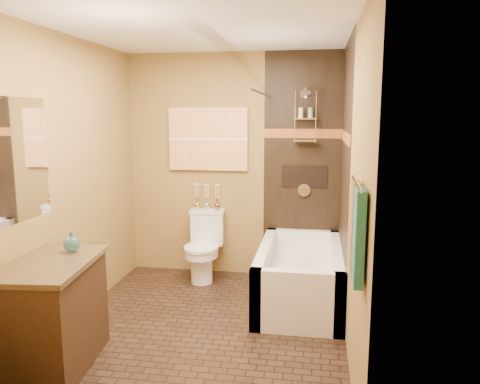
% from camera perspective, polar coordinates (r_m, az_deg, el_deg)
% --- Properties ---
extents(floor, '(3.00, 3.00, 0.00)m').
position_cam_1_polar(floor, '(4.20, -4.54, -16.32)').
color(floor, black).
rests_on(floor, ground).
extents(wall_left, '(0.02, 3.00, 2.50)m').
position_cam_1_polar(wall_left, '(4.28, -20.56, 1.12)').
color(wall_left, olive).
rests_on(wall_left, floor).
extents(wall_right, '(0.02, 3.00, 2.50)m').
position_cam_1_polar(wall_right, '(3.73, 13.42, 0.30)').
color(wall_right, olive).
rests_on(wall_right, floor).
extents(wall_back, '(2.40, 0.02, 2.50)m').
position_cam_1_polar(wall_back, '(5.29, -0.83, 3.20)').
color(wall_back, olive).
rests_on(wall_back, floor).
extents(wall_front, '(2.40, 0.02, 2.50)m').
position_cam_1_polar(wall_front, '(2.43, -13.43, -4.52)').
color(wall_front, olive).
rests_on(wall_front, floor).
extents(ceiling, '(3.00, 3.00, 0.00)m').
position_cam_1_polar(ceiling, '(3.85, -5.06, 19.51)').
color(ceiling, silver).
rests_on(ceiling, wall_back).
extents(alcove_tile_back, '(0.85, 0.01, 2.50)m').
position_cam_1_polar(alcove_tile_back, '(5.19, 7.61, 3.00)').
color(alcove_tile_back, black).
rests_on(alcove_tile_back, wall_back).
extents(alcove_tile_right, '(0.01, 1.50, 2.50)m').
position_cam_1_polar(alcove_tile_right, '(4.47, 12.61, 1.82)').
color(alcove_tile_right, black).
rests_on(alcove_tile_right, wall_right).
extents(mosaic_band_back, '(0.85, 0.01, 0.10)m').
position_cam_1_polar(mosaic_band_back, '(5.16, 7.69, 7.08)').
color(mosaic_band_back, maroon).
rests_on(mosaic_band_back, alcove_tile_back).
extents(mosaic_band_right, '(0.01, 1.50, 0.10)m').
position_cam_1_polar(mosaic_band_right, '(4.43, 12.65, 6.56)').
color(mosaic_band_right, maroon).
rests_on(mosaic_band_right, alcove_tile_right).
extents(alcove_niche, '(0.50, 0.01, 0.25)m').
position_cam_1_polar(alcove_niche, '(5.20, 7.85, 1.89)').
color(alcove_niche, black).
rests_on(alcove_niche, alcove_tile_back).
extents(shower_fixtures, '(0.24, 0.33, 1.16)m').
position_cam_1_polar(shower_fixtures, '(5.05, 7.95, 7.55)').
color(shower_fixtures, silver).
rests_on(shower_fixtures, floor).
extents(curtain_rod, '(0.03, 1.55, 0.03)m').
position_cam_1_polar(curtain_rod, '(4.46, 2.59, 11.94)').
color(curtain_rod, silver).
rests_on(curtain_rod, wall_back).
extents(towel_bar, '(0.02, 0.55, 0.02)m').
position_cam_1_polar(towel_bar, '(2.66, 14.05, 1.04)').
color(towel_bar, silver).
rests_on(towel_bar, wall_right).
extents(towel_teal, '(0.05, 0.22, 0.52)m').
position_cam_1_polar(towel_teal, '(2.58, 14.26, -5.32)').
color(towel_teal, '#1E6565').
rests_on(towel_teal, towel_bar).
extents(towel_rust, '(0.05, 0.22, 0.52)m').
position_cam_1_polar(towel_rust, '(2.84, 13.82, -3.99)').
color(towel_rust, brown).
rests_on(towel_rust, towel_bar).
extents(sunset_painting, '(0.90, 0.04, 0.70)m').
position_cam_1_polar(sunset_painting, '(5.29, -3.91, 6.44)').
color(sunset_painting, orange).
rests_on(sunset_painting, wall_back).
extents(vanity_mirror, '(0.01, 1.00, 0.90)m').
position_cam_1_polar(vanity_mirror, '(3.61, -26.58, 3.28)').
color(vanity_mirror, white).
rests_on(vanity_mirror, wall_left).
extents(bathtub, '(0.80, 1.50, 0.55)m').
position_cam_1_polar(bathtub, '(4.71, 7.35, -10.57)').
color(bathtub, white).
rests_on(bathtub, floor).
extents(toilet, '(0.40, 0.58, 0.76)m').
position_cam_1_polar(toilet, '(5.24, -4.41, -6.56)').
color(toilet, white).
rests_on(toilet, floor).
extents(vanity, '(0.65, 0.96, 0.80)m').
position_cam_1_polar(vanity, '(3.73, -21.93, -13.69)').
color(vanity, black).
rests_on(vanity, floor).
extents(teal_bottle, '(0.15, 0.15, 0.19)m').
position_cam_1_polar(teal_bottle, '(3.75, -19.85, -5.76)').
color(teal_bottle, '#226267').
rests_on(teal_bottle, vanity).
extents(bud_vases, '(0.29, 0.06, 0.29)m').
position_cam_1_polar(bud_vases, '(5.28, -4.04, -0.50)').
color(bud_vases, gold).
rests_on(bud_vases, toilet).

